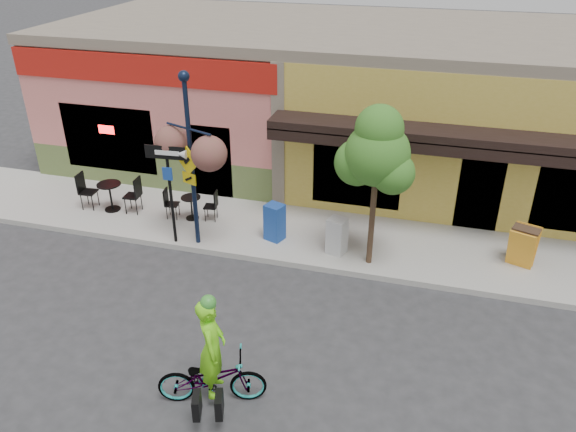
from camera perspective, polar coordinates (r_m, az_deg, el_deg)
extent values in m
plane|color=#2D2D30|center=(13.23, -0.92, -6.29)|extent=(90.00, 90.00, 0.00)
cube|color=#9E9B93|center=(14.82, 1.25, -1.82)|extent=(24.00, 3.00, 0.15)
cube|color=#A8A59E|center=(13.63, -0.27, -4.77)|extent=(24.00, 0.12, 0.15)
imported|color=maroon|center=(10.11, -7.74, -16.01)|extent=(1.99, 1.18, 0.99)
imported|color=#74E918|center=(9.79, -7.63, -14.20)|extent=(0.63, 0.79, 1.88)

